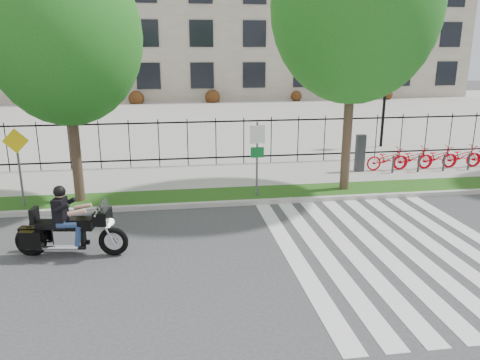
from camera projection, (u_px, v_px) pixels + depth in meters
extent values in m
plane|color=#373739|center=(205.00, 262.00, 11.26)|extent=(120.00, 120.00, 0.00)
cube|color=#AFACA5|center=(195.00, 205.00, 15.14)|extent=(60.00, 0.20, 0.15)
cube|color=#1D4B12|center=(194.00, 197.00, 15.95)|extent=(60.00, 1.50, 0.15)
cube|color=#AAA69F|center=(190.00, 178.00, 18.33)|extent=(60.00, 3.50, 0.15)
cube|color=#AAA69F|center=(179.00, 116.00, 35.04)|extent=(80.00, 34.00, 0.10)
cube|color=gray|center=(171.00, 1.00, 51.37)|extent=(60.00, 20.00, 20.00)
cylinder|color=black|center=(384.00, 109.00, 23.57)|extent=(0.14, 0.14, 4.00)
cylinder|color=black|center=(387.00, 71.00, 23.06)|extent=(0.06, 0.70, 0.70)
sphere|color=white|center=(380.00, 69.00, 22.98)|extent=(0.36, 0.36, 0.36)
sphere|color=white|center=(394.00, 69.00, 23.08)|extent=(0.36, 0.36, 0.36)
cylinder|color=#3C2D21|center=(75.00, 144.00, 14.88)|extent=(0.32, 0.32, 3.76)
ellipsoid|color=#145A17|center=(65.00, 37.00, 14.00)|extent=(4.63, 4.63, 5.32)
cylinder|color=#3C2D21|center=(348.00, 126.00, 16.09)|extent=(0.32, 0.32, 4.50)
ellipsoid|color=#145A17|center=(355.00, 5.00, 15.03)|extent=(5.48, 5.48, 6.31)
cube|color=#2D2D33|center=(360.00, 153.00, 18.85)|extent=(0.35, 0.25, 1.50)
imported|color=red|center=(388.00, 159.00, 19.10)|extent=(1.77, 0.62, 0.93)
cylinder|color=#2D2D33|center=(393.00, 164.00, 18.65)|extent=(0.08, 0.08, 0.70)
imported|color=red|center=(413.00, 158.00, 19.26)|extent=(1.77, 0.62, 0.93)
cylinder|color=#2D2D33|center=(419.00, 163.00, 18.81)|extent=(0.08, 0.08, 0.70)
imported|color=red|center=(437.00, 157.00, 19.41)|extent=(1.77, 0.62, 0.93)
cylinder|color=#2D2D33|center=(444.00, 163.00, 18.97)|extent=(0.08, 0.08, 0.70)
imported|color=red|center=(462.00, 156.00, 19.57)|extent=(1.77, 0.62, 0.93)
cylinder|color=#2D2D33|center=(469.00, 162.00, 19.13)|extent=(0.08, 0.08, 0.70)
cylinder|color=#59595B|center=(257.00, 159.00, 15.56)|extent=(0.07, 0.07, 2.50)
cube|color=white|center=(257.00, 134.00, 15.29)|extent=(0.50, 0.03, 0.60)
cube|color=#0C6626|center=(257.00, 152.00, 15.45)|extent=(0.45, 0.03, 0.35)
cylinder|color=#59595B|center=(20.00, 169.00, 14.50)|extent=(0.07, 0.07, 2.40)
cube|color=yellow|center=(15.00, 141.00, 14.21)|extent=(0.78, 0.03, 0.78)
torus|color=black|center=(113.00, 241.00, 11.55)|extent=(0.75, 0.25, 0.74)
torus|color=black|center=(31.00, 241.00, 11.56)|extent=(0.80, 0.28, 0.79)
cube|color=black|center=(103.00, 216.00, 11.37)|extent=(0.41, 0.63, 0.32)
cube|color=#26262B|center=(105.00, 207.00, 11.31)|extent=(0.24, 0.56, 0.33)
cube|color=silver|center=(70.00, 237.00, 11.52)|extent=(0.69, 0.46, 0.43)
cube|color=black|center=(81.00, 223.00, 11.43)|extent=(0.64, 0.45, 0.28)
cube|color=black|center=(53.00, 224.00, 11.43)|extent=(0.80, 0.50, 0.15)
cube|color=black|center=(34.00, 215.00, 11.37)|extent=(0.16, 0.38, 0.37)
cube|color=black|center=(31.00, 240.00, 11.20)|extent=(0.56, 0.25, 0.43)
cube|color=black|center=(42.00, 230.00, 11.82)|extent=(0.56, 0.25, 0.43)
cube|color=black|center=(60.00, 209.00, 11.33)|extent=(0.32, 0.46, 0.56)
sphere|color=tan|center=(60.00, 193.00, 11.22)|extent=(0.25, 0.25, 0.25)
sphere|color=black|center=(59.00, 192.00, 11.20)|extent=(0.29, 0.29, 0.29)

